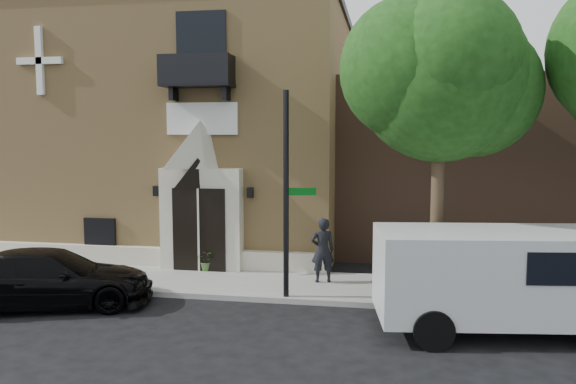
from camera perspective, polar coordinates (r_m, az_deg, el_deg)
name	(u,v)px	position (r m, az deg, el deg)	size (l,w,h in m)	color
ground	(205,300)	(15.46, -8.40, -10.78)	(120.00, 120.00, 0.00)	black
sidewalk	(255,284)	(16.57, -3.42, -9.32)	(42.00, 3.00, 0.15)	gray
church	(195,129)	(23.30, -9.41, 6.38)	(12.20, 11.01, 9.30)	tan
street_tree_left	(442,75)	(14.52, 15.39, 11.40)	(4.97, 4.38, 7.77)	#38281C
black_sedan	(51,278)	(15.76, -22.97, -8.08)	(2.07, 5.10, 1.48)	black
cargo_van	(516,277)	(13.50, 22.15, -7.97)	(5.92, 2.99, 2.31)	silver
street_sign	(287,194)	(14.57, -0.13, -0.22)	(0.97, 0.84, 5.40)	black
fire_hydrant	(466,290)	(14.93, 17.68, -9.45)	(0.45, 0.36, 0.80)	#B73115
dumpster	(468,281)	(15.05, 17.80, -8.61)	(1.90, 1.32, 1.14)	#103C17
planter	(207,260)	(17.91, -8.22, -6.89)	(0.58, 0.50, 0.64)	#42682E
pedestrian_near	(323,250)	(16.29, 3.54, -5.91)	(0.68, 0.45, 1.88)	black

